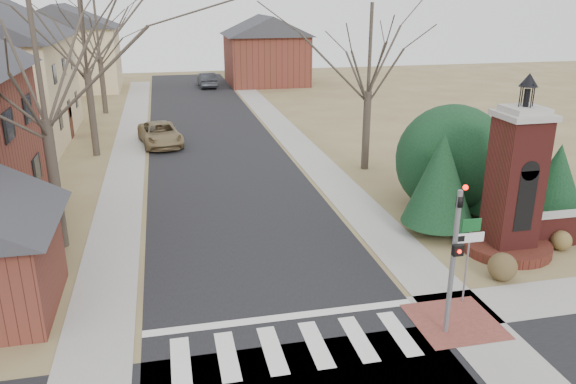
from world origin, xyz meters
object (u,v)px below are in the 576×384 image
object	(u,v)px
brick_gate_monument	(513,195)
pickup_truck	(160,134)
sign_post	(469,244)
distant_car	(207,80)
traffic_signal_pole	(455,248)

from	to	relation	value
brick_gate_monument	pickup_truck	distance (m)	22.39
sign_post	pickup_truck	xyz separation A→B (m)	(-8.87, 21.67, -1.25)
sign_post	brick_gate_monument	size ratio (longest dim) A/B	0.42
brick_gate_monument	distant_car	xyz separation A→B (m)	(-7.40, 41.80, -1.42)
traffic_signal_pole	pickup_truck	world-z (taller)	traffic_signal_pole
pickup_truck	sign_post	bearing A→B (deg)	-76.26
brick_gate_monument	sign_post	bearing A→B (deg)	-138.58
traffic_signal_pole	brick_gate_monument	bearing A→B (deg)	43.24
sign_post	distant_car	size ratio (longest dim) A/B	0.61
pickup_truck	distant_car	world-z (taller)	distant_car
traffic_signal_pole	pickup_truck	distance (m)	24.37
brick_gate_monument	pickup_truck	size ratio (longest dim) A/B	1.29
traffic_signal_pole	distant_car	distance (m)	46.34
pickup_truck	distant_car	xyz separation A→B (m)	(4.88, 23.14, 0.05)
traffic_signal_pole	pickup_truck	bearing A→B (deg)	108.17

